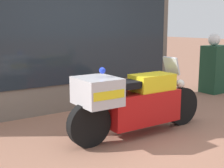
{
  "coord_description": "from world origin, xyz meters",
  "views": [
    {
      "loc": [
        -2.66,
        -3.61,
        1.68
      ],
      "look_at": [
        0.11,
        0.49,
        0.74
      ],
      "focal_mm": 50.0,
      "sensor_mm": 36.0,
      "label": 1
    }
  ],
  "objects": [
    {
      "name": "shop_building",
      "position": [
        -0.36,
        2.0,
        1.81
      ],
      "size": [
        5.15,
        0.55,
        3.6
      ],
      "color": "#6B6056",
      "rests_on": "ground"
    },
    {
      "name": "white_helmet",
      "position": [
        3.76,
        1.39,
        1.32
      ],
      "size": [
        0.3,
        0.3,
        0.3
      ],
      "primitive_type": "sphere",
      "color": "white",
      "rests_on": "utility_cabinet"
    },
    {
      "name": "utility_cabinet",
      "position": [
        3.86,
        1.35,
        0.59
      ],
      "size": [
        0.71,
        0.49,
        1.17
      ],
      "primitive_type": "cube",
      "color": "#193D28",
      "rests_on": "ground"
    },
    {
      "name": "window_display",
      "position": [
        0.33,
        2.03,
        0.46
      ],
      "size": [
        3.89,
        0.3,
        1.91
      ],
      "color": "slate",
      "rests_on": "ground"
    },
    {
      "name": "paramedic_motorcycle",
      "position": [
        0.15,
        -0.01,
        0.55
      ],
      "size": [
        2.44,
        0.63,
        1.17
      ],
      "rotation": [
        0.0,
        0.0,
        -0.01
      ],
      "color": "black",
      "rests_on": "ground"
    },
    {
      "name": "ground_plane",
      "position": [
        0.0,
        0.0,
        0.0
      ],
      "size": [
        60.0,
        60.0,
        0.0
      ],
      "primitive_type": "plane",
      "color": "#8E604C"
    }
  ]
}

